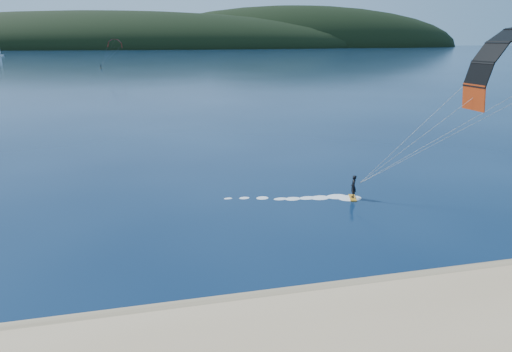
# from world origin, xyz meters

# --- Properties ---
(wet_sand) EXTENTS (220.00, 2.50, 0.10)m
(wet_sand) POSITION_xyz_m (0.00, 4.50, 0.05)
(wet_sand) COLOR olive
(wet_sand) RESTS_ON ground
(headland) EXTENTS (1200.00, 310.00, 140.00)m
(headland) POSITION_xyz_m (0.63, 745.28, 0.00)
(headland) COLOR black
(headland) RESTS_ON ground
(kitesurfer_far) EXTENTS (11.39, 7.87, 13.06)m
(kitesurfer_far) POSITION_xyz_m (-19.40, 197.92, 9.69)
(kitesurfer_far) COLOR orange
(kitesurfer_far) RESTS_ON ground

